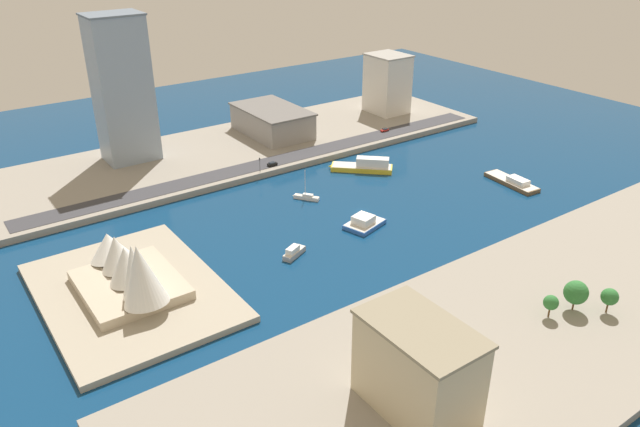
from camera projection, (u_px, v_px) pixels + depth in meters
ground_plane at (361, 211)px, 233.97m from camera, size 440.00×440.00×0.00m
quay_west at (550, 315)px, 171.76m from camera, size 70.00×240.00×2.60m
quay_east at (252, 146)px, 295.02m from camera, size 70.00×240.00×2.60m
peninsula_point at (131, 292)px, 182.81m from camera, size 67.95×49.37×2.00m
road_strip at (281, 160)px, 275.16m from camera, size 11.34×228.00×0.15m
ferry_yellow_fast at (365, 166)px, 269.64m from camera, size 23.93×24.67×6.11m
barge_flat_brown at (513, 182)px, 256.38m from camera, size 26.25×9.57×3.74m
catamaran_blue at (364, 222)px, 222.12m from camera, size 13.18×16.35×4.49m
yacht_sleek_gray at (294, 252)px, 203.32m from camera, size 6.91×10.95×3.69m
sailboat_small_white at (306, 197)px, 243.30m from camera, size 10.31×7.89×12.47m
hotel_broad_white at (387, 84)px, 334.01m from camera, size 21.58×18.67×31.49m
carpark_squat_concrete at (272, 121)px, 304.60m from camera, size 42.62×26.08×13.08m
tower_tall_glass at (122, 89)px, 262.77m from camera, size 17.91×23.36×63.13m
office_block_beige at (418, 368)px, 133.47m from camera, size 27.23×16.77×22.18m
suv_black at (272, 164)px, 268.25m from camera, size 2.06×4.41×1.56m
pickup_red at (385, 130)px, 309.80m from camera, size 1.95×4.46×1.51m
traffic_light_waterfront at (260, 163)px, 260.36m from camera, size 0.36×0.36×6.50m
opera_landmark at (129, 269)px, 178.04m from camera, size 44.03×27.46×21.01m
park_tree_cluster at (580, 295)px, 168.81m from camera, size 12.50×19.36×9.12m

